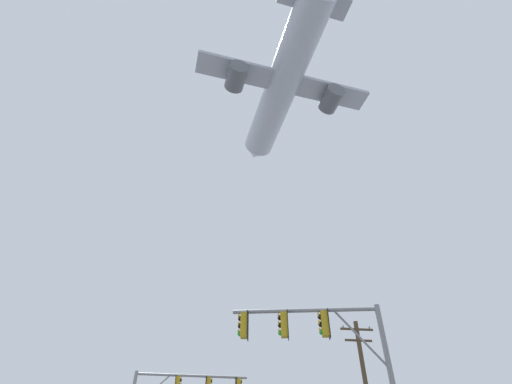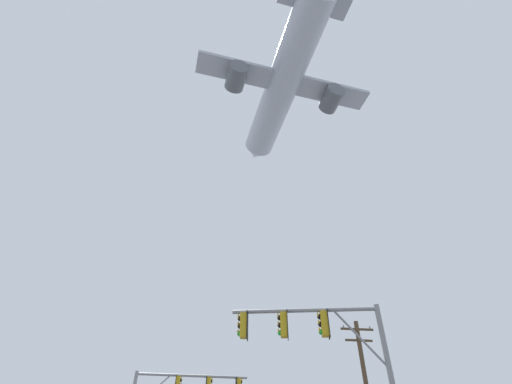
% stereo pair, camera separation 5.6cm
% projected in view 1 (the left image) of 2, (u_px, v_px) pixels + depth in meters
% --- Properties ---
extents(signal_pole_near, '(5.53, 1.31, 6.32)m').
position_uv_depth(signal_pole_near, '(324.00, 346.00, 12.97)').
color(signal_pole_near, gray).
rests_on(signal_pole_near, ground).
extents(airplane, '(22.45, 29.05, 7.91)m').
position_uv_depth(airplane, '(283.00, 84.00, 46.03)').
color(airplane, '#B7BCC6').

